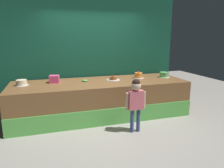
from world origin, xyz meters
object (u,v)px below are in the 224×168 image
pink_box (54,79)px  donut (85,81)px  child_figure (136,98)px  cake_center_left (113,79)px  cake_far_left (22,83)px  cake_far_right (164,75)px  cake_center_right (138,76)px

pink_box → donut: pink_box is taller
child_figure → pink_box: child_figure is taller
pink_box → cake_center_left: (1.37, -0.13, -0.05)m
cake_far_left → cake_far_right: (3.42, -0.06, 0.00)m
donut → cake_far_left: 1.37m
child_figure → cake_far_right: (1.29, 1.15, 0.19)m
child_figure → cake_far_left: 2.45m
cake_center_left → cake_far_right: size_ratio=1.10×
pink_box → donut: size_ratio=1.69×
donut → cake_far_right: (2.05, -0.06, 0.04)m
pink_box → cake_center_right: 2.05m
pink_box → cake_center_right: cake_center_right is taller
donut → cake_center_left: (0.68, -0.03, 0.02)m
donut → cake_center_left: cake_center_left is taller
child_figure → cake_far_right: bearing=41.7°
cake_center_right → cake_far_left: bearing=-179.5°
cake_center_left → cake_far_right: bearing=-1.3°
pink_box → child_figure: bearing=-42.1°
cake_center_right → cake_far_right: (0.68, -0.08, -0.00)m
cake_center_right → cake_far_right: size_ratio=1.01×
cake_far_right → cake_center_right: bearing=173.3°
pink_box → cake_center_right: bearing=-2.2°
pink_box → cake_far_right: 2.74m
cake_far_left → cake_center_right: (2.73, 0.02, 0.01)m
pink_box → cake_far_left: 0.69m
child_figure → cake_far_right: size_ratio=3.64×
cake_far_left → cake_far_right: size_ratio=0.96×
donut → cake_far_left: size_ratio=0.45×
child_figure → cake_center_left: child_figure is taller
child_figure → pink_box: 1.96m
cake_far_left → cake_far_right: 3.42m
child_figure → pink_box: (-1.45, 1.31, 0.21)m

